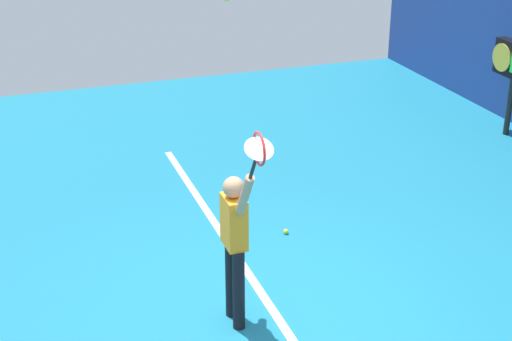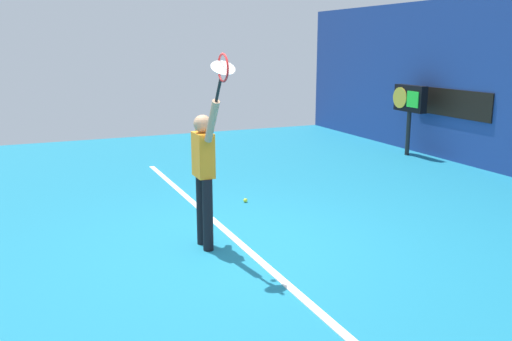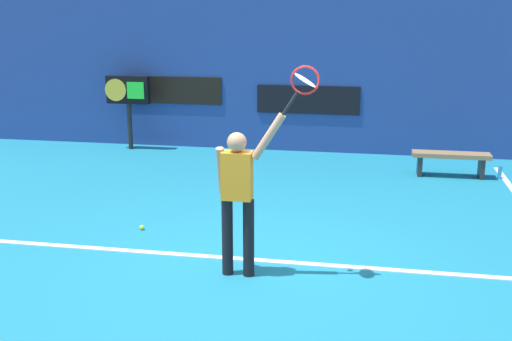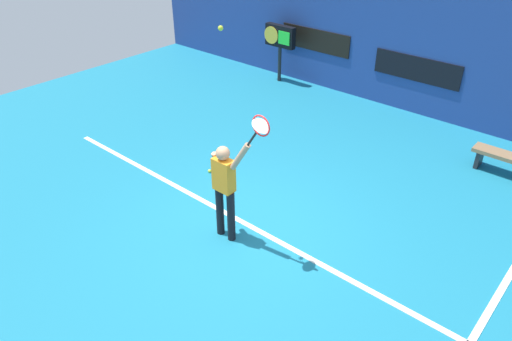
{
  "view_description": "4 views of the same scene",
  "coord_description": "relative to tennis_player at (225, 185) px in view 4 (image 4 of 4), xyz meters",
  "views": [
    {
      "loc": [
        6.58,
        -2.49,
        4.82
      ],
      "look_at": [
        -0.49,
        0.02,
        1.55
      ],
      "focal_mm": 54.46,
      "sensor_mm": 36.0,
      "label": 1
    },
    {
      "loc": [
        6.21,
        -2.4,
        2.52
      ],
      "look_at": [
        0.25,
        0.2,
        1.02
      ],
      "focal_mm": 38.47,
      "sensor_mm": 36.0,
      "label": 2
    },
    {
      "loc": [
        1.36,
        -6.95,
        3.0
      ],
      "look_at": [
        0.01,
        0.2,
        1.12
      ],
      "focal_mm": 43.71,
      "sensor_mm": 36.0,
      "label": 3
    },
    {
      "loc": [
        4.41,
        -4.83,
        5.14
      ],
      "look_at": [
        0.27,
        -0.02,
        1.27
      ],
      "focal_mm": 33.9,
      "sensor_mm": 36.0,
      "label": 4
    }
  ],
  "objects": [
    {
      "name": "court_bench",
      "position": [
        2.92,
        5.04,
        -0.67
      ],
      "size": [
        1.4,
        0.36,
        0.45
      ],
      "color": "olive",
      "rests_on": "ground_plane"
    },
    {
      "name": "sponsor_banner_center",
      "position": [
        0.09,
        6.63,
        0.13
      ],
      "size": [
        2.2,
        0.03,
        0.6
      ],
      "primitive_type": "cube",
      "color": "black"
    },
    {
      "name": "tennis_racket",
      "position": [
        0.72,
        -0.0,
        1.24
      ],
      "size": [
        0.47,
        0.27,
        0.6
      ],
      "color": "black"
    },
    {
      "name": "ground_plane",
      "position": [
        0.09,
        0.35,
        -1.01
      ],
      "size": [
        18.0,
        18.0,
        0.0
      ],
      "primitive_type": "plane",
      "color": "teal"
    },
    {
      "name": "scoreboard_clock",
      "position": [
        -3.8,
        6.19,
        0.24
      ],
      "size": [
        0.96,
        0.2,
        1.62
      ],
      "color": "black",
      "rests_on": "ground_plane"
    },
    {
      "name": "tennis_ball",
      "position": [
        0.14,
        -0.1,
        2.49
      ],
      "size": [
        0.07,
        0.07,
        0.07
      ],
      "primitive_type": "sphere",
      "color": "#CCE033"
    },
    {
      "name": "sponsor_banner_portside",
      "position": [
        -2.91,
        6.63,
        0.26
      ],
      "size": [
        2.2,
        0.03,
        0.6
      ],
      "primitive_type": "cube",
      "color": "black"
    },
    {
      "name": "court_baseline",
      "position": [
        0.09,
        0.44,
        -1.0
      ],
      "size": [
        10.0,
        0.1,
        0.01
      ],
      "primitive_type": "cube",
      "color": "white",
      "rests_on": "ground_plane"
    },
    {
      "name": "back_wall",
      "position": [
        0.09,
        6.75,
        0.74
      ],
      "size": [
        18.0,
        0.2,
        3.49
      ],
      "primitive_type": "cube",
      "color": "navy",
      "rests_on": "ground_plane"
    },
    {
      "name": "tennis_player",
      "position": [
        0.0,
        0.0,
        0.0
      ],
      "size": [
        0.79,
        0.31,
        1.92
      ],
      "color": "black",
      "rests_on": "ground_plane"
    },
    {
      "name": "spare_ball",
      "position": [
        -1.66,
        1.23,
        -0.97
      ],
      "size": [
        0.07,
        0.07,
        0.07
      ],
      "primitive_type": "sphere",
      "color": "#CCE033",
      "rests_on": "ground_plane"
    }
  ]
}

